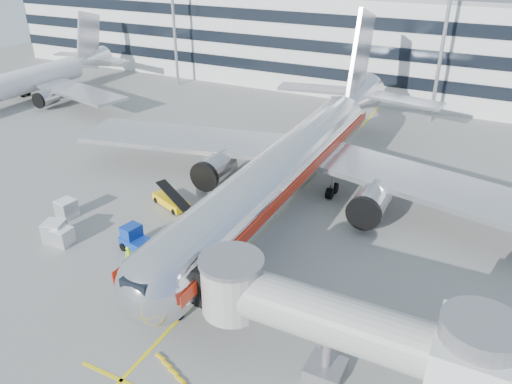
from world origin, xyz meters
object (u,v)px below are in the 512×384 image
at_px(baggage_tug, 136,240).
at_px(cargo_container_left, 55,231).
at_px(belt_loader, 171,200).
at_px(ramp_worker, 129,257).
at_px(cargo_container_right, 67,208).
at_px(main_jet, 295,159).
at_px(cargo_container_front, 63,236).

bearing_deg(baggage_tug, cargo_container_left, -164.14).
bearing_deg(baggage_tug, belt_loader, 103.86).
height_order(baggage_tug, ramp_worker, baggage_tug).
height_order(belt_loader, ramp_worker, belt_loader).
distance_m(cargo_container_left, cargo_container_right, 4.09).
xyz_separation_m(cargo_container_left, cargo_container_right, (-2.19, 3.45, -0.05)).
distance_m(belt_loader, cargo_container_left, 10.82).
relative_size(main_jet, ramp_worker, 27.34).
relative_size(main_jet, belt_loader, 11.13).
bearing_deg(main_jet, ramp_worker, -112.61).
xyz_separation_m(baggage_tug, ramp_worker, (1.17, -2.21, 0.01)).
height_order(main_jet, baggage_tug, main_jet).
height_order(cargo_container_right, cargo_container_front, cargo_container_right).
bearing_deg(cargo_container_right, main_jet, 36.69).
bearing_deg(main_jet, cargo_container_left, -132.76).
bearing_deg(baggage_tug, main_jet, 60.64).
relative_size(belt_loader, ramp_worker, 2.46).
relative_size(baggage_tug, cargo_container_front, 2.02).
distance_m(main_jet, cargo_container_front, 21.93).
bearing_deg(belt_loader, ramp_worker, -72.69).
xyz_separation_m(cargo_container_right, ramp_worker, (10.41, -3.65, 0.09)).
bearing_deg(ramp_worker, cargo_container_right, 101.74).
height_order(cargo_container_left, cargo_container_front, cargo_container_left).
bearing_deg(main_jet, belt_loader, -145.30).
relative_size(belt_loader, baggage_tug, 1.49).
relative_size(baggage_tug, ramp_worker, 1.65).
relative_size(baggage_tug, cargo_container_right, 1.74).
bearing_deg(main_jet, cargo_container_right, -143.31).
relative_size(cargo_container_left, cargo_container_front, 1.38).
relative_size(cargo_container_right, ramp_worker, 0.95).
bearing_deg(ramp_worker, belt_loader, 48.38).
bearing_deg(cargo_container_right, cargo_container_front, -47.66).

